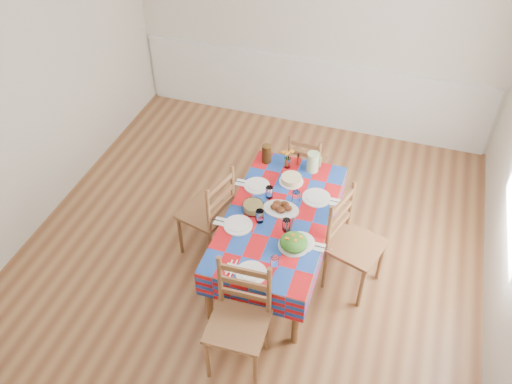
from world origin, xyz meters
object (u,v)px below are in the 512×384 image
at_px(tea_pitcher, 267,154).
at_px(chair_left, 209,213).
at_px(dining_table, 279,221).
at_px(green_pitcher, 313,162).
at_px(chair_right, 352,243).
at_px(chair_near, 239,321).
at_px(meat_platter, 281,208).
at_px(chair_far, 306,165).

distance_m(tea_pitcher, chair_left, 0.84).
bearing_deg(dining_table, tea_pitcher, 115.50).
xyz_separation_m(green_pitcher, chair_right, (0.55, -0.70, -0.27)).
distance_m(dining_table, chair_near, 1.09).
distance_m(dining_table, green_pitcher, 0.75).
bearing_deg(tea_pitcher, dining_table, -64.50).
bearing_deg(chair_near, chair_left, 120.32).
distance_m(meat_platter, chair_left, 0.72).
height_order(chair_far, chair_right, chair_right).
height_order(tea_pitcher, chair_right, chair_right).
xyz_separation_m(tea_pitcher, chair_left, (-0.35, -0.72, -0.27)).
xyz_separation_m(dining_table, green_pitcher, (0.14, 0.72, 0.18)).
bearing_deg(chair_far, meat_platter, 94.13).
xyz_separation_m(meat_platter, tea_pitcher, (-0.34, 0.64, 0.07)).
relative_size(meat_platter, chair_near, 0.32).
bearing_deg(meat_platter, green_pitcher, 78.06).
xyz_separation_m(green_pitcher, chair_left, (-0.82, -0.73, -0.28)).
xyz_separation_m(meat_platter, chair_far, (-0.00, 1.02, -0.28)).
height_order(green_pitcher, chair_left, chair_left).
relative_size(dining_table, green_pitcher, 8.42).
bearing_deg(chair_far, chair_near, 94.03).
height_order(dining_table, green_pitcher, green_pitcher).
xyz_separation_m(chair_left, chair_right, (1.37, 0.03, 0.01)).
distance_m(chair_far, chair_right, 1.28).
xyz_separation_m(meat_platter, chair_right, (0.69, -0.06, -0.19)).
relative_size(chair_far, chair_left, 0.83).
height_order(meat_platter, chair_left, chair_left).
relative_size(meat_platter, green_pitcher, 1.62).
height_order(tea_pitcher, chair_left, chair_left).
bearing_deg(chair_near, meat_platter, 87.75).
relative_size(dining_table, chair_right, 1.68).
height_order(chair_near, chair_right, chair_near).
distance_m(tea_pitcher, chair_right, 1.27).
bearing_deg(dining_table, meat_platter, 90.46).
bearing_deg(meat_platter, chair_right, -4.64).
bearing_deg(chair_near, chair_far, 87.84).
xyz_separation_m(dining_table, tea_pitcher, (-0.34, 0.71, 0.17)).
height_order(dining_table, chair_left, chair_left).
relative_size(green_pitcher, chair_left, 0.20).
bearing_deg(chair_near, green_pitcher, 83.43).
bearing_deg(meat_platter, tea_pitcher, 117.85).
bearing_deg(chair_right, dining_table, 108.89).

